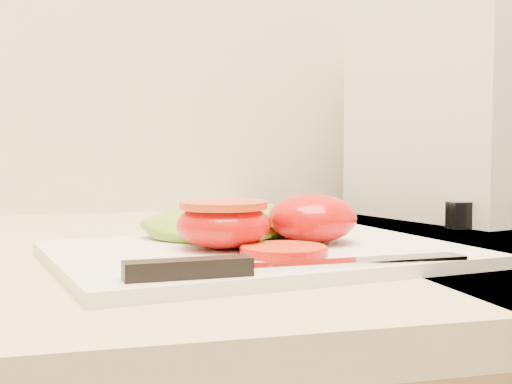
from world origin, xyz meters
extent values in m
cube|color=#BDAE94|center=(0.00, 1.68, 0.92)|extent=(3.92, 0.65, 0.03)
cube|color=silver|center=(0.08, 1.57, 0.94)|extent=(0.36, 0.28, 0.01)
ellipsoid|color=red|center=(0.13, 1.59, 0.96)|extent=(0.08, 0.08, 0.04)
ellipsoid|color=red|center=(0.05, 1.58, 0.96)|extent=(0.08, 0.08, 0.04)
cylinder|color=red|center=(0.05, 1.58, 0.98)|extent=(0.07, 0.07, 0.01)
cylinder|color=#D24B22|center=(0.09, 1.53, 0.94)|extent=(0.07, 0.07, 0.01)
ellipsoid|color=#6AA02A|center=(0.06, 1.64, 0.95)|extent=(0.16, 0.14, 0.02)
ellipsoid|color=#6AA02A|center=(0.10, 1.65, 0.95)|extent=(0.15, 0.13, 0.03)
cube|color=silver|center=(0.12, 1.48, 0.94)|extent=(0.17, 0.03, 0.00)
cube|color=black|center=(0.00, 1.46, 0.95)|extent=(0.08, 0.02, 0.01)
cube|color=silver|center=(0.43, 1.83, 1.08)|extent=(0.26, 0.30, 0.30)
camera|label=1|loc=(-0.08, 1.02, 1.03)|focal=50.00mm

